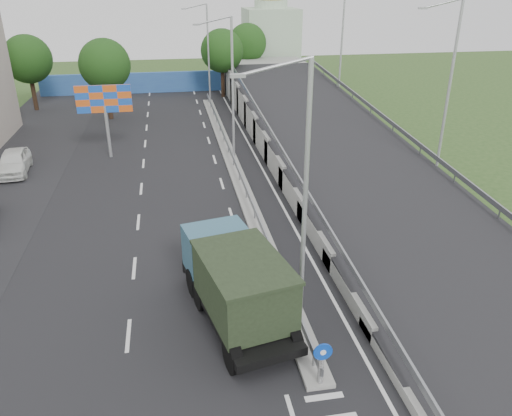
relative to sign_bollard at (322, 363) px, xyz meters
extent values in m
cube|color=black|center=(-3.00, 17.83, -1.03)|extent=(26.00, 90.00, 0.04)
cube|color=gray|center=(0.00, 21.83, -0.93)|extent=(1.00, 44.00, 0.20)
cube|color=gray|center=(12.30, 21.83, 1.32)|extent=(0.10, 50.00, 0.32)
cube|color=gray|center=(2.80, 21.83, 1.32)|extent=(0.10, 50.00, 0.32)
cube|color=gray|center=(0.00, 21.83, -0.28)|extent=(0.08, 44.00, 0.32)
cylinder|color=gray|center=(0.00, 21.83, -0.53)|extent=(0.09, 0.09, 0.60)
cylinder|color=black|center=(0.00, 0.03, -0.23)|extent=(0.20, 0.20, 1.20)
cylinder|color=#0C3FBF|center=(0.00, -0.05, 0.52)|extent=(0.64, 0.05, 0.64)
cylinder|color=white|center=(0.00, -0.08, 0.52)|extent=(0.20, 0.03, 0.20)
cylinder|color=#B2B5B7|center=(0.30, 3.83, 4.17)|extent=(0.18, 0.18, 10.00)
cylinder|color=#B2B5B7|center=(-0.90, 3.83, 8.92)|extent=(2.57, 0.12, 0.66)
cube|color=#B2B5B7|center=(-2.10, 3.83, 8.67)|extent=(0.50, 0.18, 0.12)
cylinder|color=#B2B5B7|center=(0.30, 23.83, 4.17)|extent=(0.18, 0.18, 10.00)
cylinder|color=#B2B5B7|center=(-0.90, 23.83, 8.92)|extent=(2.57, 0.12, 0.66)
cube|color=#B2B5B7|center=(-2.10, 23.83, 8.67)|extent=(0.50, 0.18, 0.12)
cylinder|color=#B2B5B7|center=(0.30, 43.83, 4.17)|extent=(0.18, 0.18, 10.00)
cylinder|color=#B2B5B7|center=(-0.90, 43.83, 8.92)|extent=(2.57, 0.12, 0.66)
cube|color=#B2B5B7|center=(-2.10, 43.83, 8.67)|extent=(0.50, 0.18, 0.12)
cube|color=#2A4E9D|center=(-4.00, 49.83, 0.17)|extent=(30.00, 0.50, 2.40)
cube|color=#B2CCAD|center=(10.00, 57.83, 3.47)|extent=(7.00, 7.00, 9.00)
cylinder|color=#B2CCAD|center=(10.00, 57.83, 8.47)|extent=(4.40, 4.40, 1.00)
cylinder|color=#B2B5B7|center=(-9.00, 25.83, 0.97)|extent=(0.24, 0.24, 4.00)
cube|color=#D55417|center=(-9.00, 25.83, 3.47)|extent=(4.00, 0.20, 2.00)
cylinder|color=black|center=(-10.00, 37.83, 0.97)|extent=(0.44, 0.44, 4.00)
sphere|color=#12390F|center=(-10.00, 37.83, 4.17)|extent=(4.80, 4.80, 4.80)
cylinder|color=black|center=(2.00, 45.83, 0.97)|extent=(0.44, 0.44, 4.00)
sphere|color=#12390F|center=(2.00, 45.83, 4.17)|extent=(4.80, 4.80, 4.80)
cylinder|color=black|center=(-18.00, 42.83, 0.97)|extent=(0.44, 0.44, 4.00)
sphere|color=#12390F|center=(-18.00, 42.83, 4.17)|extent=(4.80, 4.80, 4.80)
cylinder|color=black|center=(6.00, 52.83, 0.97)|extent=(0.44, 0.44, 4.00)
sphere|color=#12390F|center=(6.00, 52.83, 4.17)|extent=(4.80, 4.80, 4.80)
cylinder|color=black|center=(-3.81, 6.17, -0.41)|extent=(0.65, 1.30, 1.25)
cylinder|color=black|center=(-1.58, 6.64, -0.41)|extent=(0.65, 1.30, 1.25)
cylinder|color=black|center=(-3.59, 5.17, -0.41)|extent=(0.65, 1.30, 1.25)
cylinder|color=black|center=(-1.37, 5.64, -0.41)|extent=(0.65, 1.30, 1.25)
cylinder|color=black|center=(-2.77, 1.29, -0.41)|extent=(0.65, 1.30, 1.25)
cylinder|color=black|center=(-0.55, 1.76, -0.41)|extent=(0.65, 1.30, 1.25)
cube|color=black|center=(-2.20, 4.08, -0.24)|extent=(4.01, 7.43, 0.34)
cube|color=#2C546A|center=(-2.75, 6.69, 0.90)|extent=(2.93, 2.32, 1.93)
cube|color=black|center=(-2.94, 7.54, 1.41)|extent=(2.12, 0.51, 0.79)
cube|color=black|center=(-2.95, 7.63, -0.30)|extent=(2.59, 0.71, 0.57)
cube|color=#212C1A|center=(-2.06, 3.41, 1.01)|extent=(3.56, 4.78, 2.04)
cube|color=#212C1A|center=(-2.06, 3.41, 2.09)|extent=(3.69, 4.92, 0.14)
imported|color=white|center=(-15.36, 23.45, -0.21)|extent=(2.39, 5.00, 1.65)
camera|label=1|loc=(-4.32, -12.16, 11.45)|focal=35.00mm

